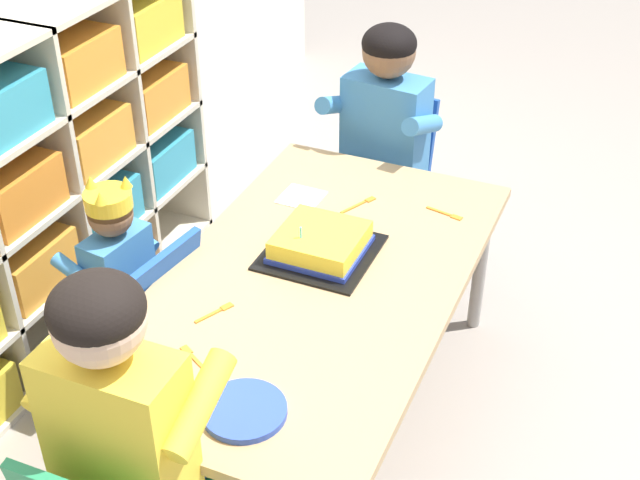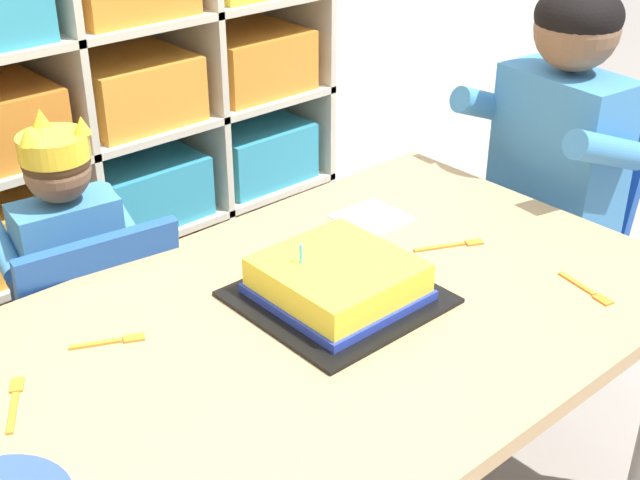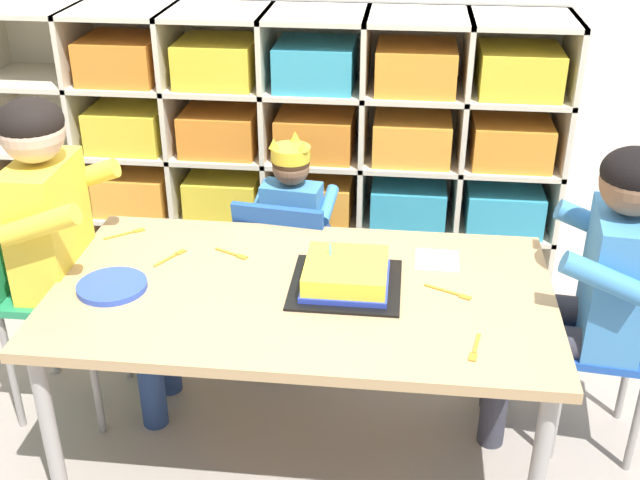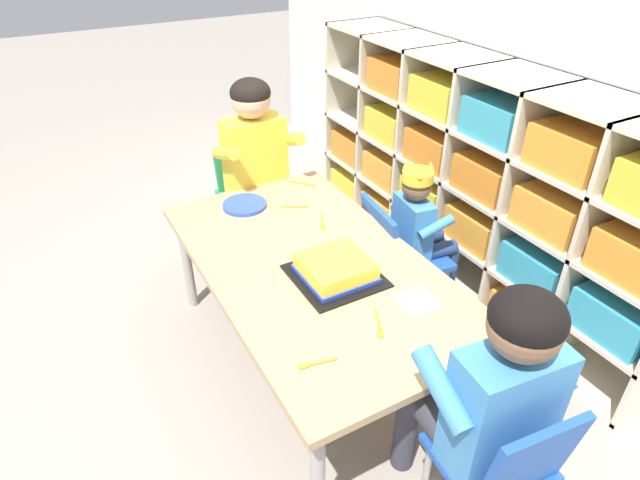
{
  "view_description": "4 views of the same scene",
  "coord_description": "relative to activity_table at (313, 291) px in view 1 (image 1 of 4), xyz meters",
  "views": [
    {
      "loc": [
        -1.83,
        -0.81,
        2.05
      ],
      "look_at": [
        0.02,
        -0.01,
        0.69
      ],
      "focal_mm": 48.79,
      "sensor_mm": 36.0,
      "label": 1
    },
    {
      "loc": [
        -0.76,
        -0.92,
        1.39
      ],
      "look_at": [
        0.06,
        0.0,
        0.72
      ],
      "focal_mm": 48.19,
      "sensor_mm": 36.0,
      "label": 2
    },
    {
      "loc": [
        0.27,
        -1.96,
        1.76
      ],
      "look_at": [
        0.05,
        0.04,
        0.7
      ],
      "focal_mm": 44.29,
      "sensor_mm": 36.0,
      "label": 3
    },
    {
      "loc": [
        1.52,
        -0.81,
        1.79
      ],
      "look_at": [
        0.06,
        -0.0,
        0.7
      ],
      "focal_mm": 29.84,
      "sensor_mm": 36.0,
      "label": 4
    }
  ],
  "objects": [
    {
      "name": "guest_at_table_side",
      "position": [
        0.85,
        0.11,
        0.09
      ],
      "size": [
        0.45,
        0.43,
        1.0
      ],
      "rotation": [
        0.0,
        0.0,
        -1.68
      ],
      "color": "#3D7FBC",
      "rests_on": "ground"
    },
    {
      "name": "ground",
      "position": [
        0.0,
        0.0,
        -0.52
      ],
      "size": [
        16.0,
        16.0,
        0.0
      ],
      "primitive_type": "plane",
      "color": "gray"
    },
    {
      "name": "child_with_crown",
      "position": [
        -0.11,
        0.63,
        -0.02
      ],
      "size": [
        0.31,
        0.32,
        0.81
      ],
      "rotation": [
        0.0,
        0.0,
        3.01
      ],
      "color": "#3D7FBC",
      "rests_on": "ground"
    },
    {
      "name": "paper_napkin_square",
      "position": [
        0.4,
        0.21,
        0.05
      ],
      "size": [
        0.14,
        0.14,
        0.0
      ],
      "primitive_type": "cube",
      "rotation": [
        0.0,
        0.0,
        -0.02
      ],
      "color": "white",
      "rests_on": "activity_table"
    },
    {
      "name": "adult_helper_seated",
      "position": [
        -0.74,
        0.1,
        0.16
      ],
      "size": [
        0.44,
        0.41,
        1.08
      ],
      "rotation": [
        0.0,
        0.0,
        1.58
      ],
      "color": "yellow",
      "rests_on": "ground"
    },
    {
      "name": "fork_beside_plate_stack",
      "position": [
        -0.62,
        0.28,
        0.05
      ],
      "size": [
        0.12,
        0.1,
        0.0
      ],
      "rotation": [
        0.0,
        0.0,
        3.81
      ],
      "color": "orange",
      "rests_on": "activity_table"
    },
    {
      "name": "classroom_chair_blue",
      "position": [
        -0.12,
        0.52,
        -0.15
      ],
      "size": [
        0.39,
        0.4,
        0.63
      ],
      "rotation": [
        0.0,
        0.0,
        3.01
      ],
      "color": "#1E4CA8",
      "rests_on": "ground"
    },
    {
      "name": "birthday_cake_on_tray",
      "position": [
        0.13,
        0.03,
        0.08
      ],
      "size": [
        0.32,
        0.32,
        0.11
      ],
      "color": "black",
      "rests_on": "activity_table"
    },
    {
      "name": "fork_near_child_seat",
      "position": [
        0.48,
        -0.26,
        0.05
      ],
      "size": [
        0.04,
        0.13,
        0.0
      ],
      "rotation": [
        0.0,
        0.0,
        1.36
      ],
      "color": "orange",
      "rests_on": "activity_table"
    },
    {
      "name": "fork_by_napkin",
      "position": [
        0.43,
        0.02,
        0.05
      ],
      "size": [
        0.14,
        0.08,
        0.0
      ],
      "rotation": [
        0.0,
        0.0,
        2.7
      ],
      "color": "orange",
      "rests_on": "activity_table"
    },
    {
      "name": "fork_scattered_mid_table",
      "position": [
        -0.24,
        0.18,
        0.05
      ],
      "size": [
        0.12,
        0.07,
        0.0
      ],
      "rotation": [
        0.0,
        0.0,
        2.69
      ],
      "color": "orange",
      "rests_on": "activity_table"
    },
    {
      "name": "fork_at_table_front_edge",
      "position": [
        -0.43,
        0.14,
        0.05
      ],
      "size": [
        0.08,
        0.12,
        0.0
      ],
      "rotation": [
        0.0,
        0.0,
        4.2
      ],
      "color": "orange",
      "rests_on": "activity_table"
    },
    {
      "name": "paper_plate_stack",
      "position": [
        -0.55,
        -0.07,
        0.06
      ],
      "size": [
        0.2,
        0.2,
        0.02
      ],
      "primitive_type": "cylinder",
      "color": "blue",
      "rests_on": "activity_table"
    },
    {
      "name": "classroom_chair_guest_side",
      "position": [
        0.96,
        0.1,
        -0.11
      ],
      "size": [
        0.34,
        0.34,
        0.68
      ],
      "rotation": [
        0.0,
        0.0,
        -1.68
      ],
      "color": "#1E4CA8",
      "rests_on": "ground"
    },
    {
      "name": "activity_table",
      "position": [
        0.0,
        0.0,
        0.0
      ],
      "size": [
        1.46,
        0.82,
        0.56
      ],
      "color": "tan",
      "rests_on": "ground"
    }
  ]
}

